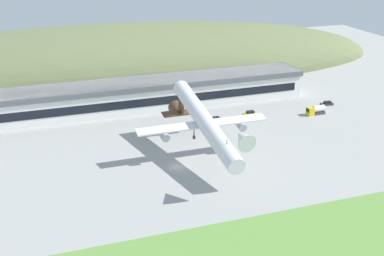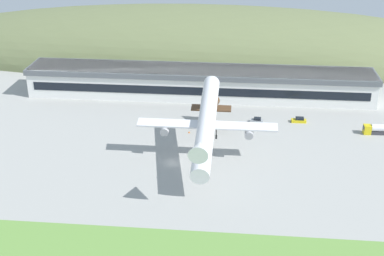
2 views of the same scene
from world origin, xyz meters
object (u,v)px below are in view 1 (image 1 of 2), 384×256
(service_car_3, at_px, (327,104))
(cargo_airplane, at_px, (204,122))
(service_car_0, at_px, (216,120))
(traffic_cone_0, at_px, (165,139))
(fuel_truck, at_px, (316,110))
(service_car_1, at_px, (250,114))
(terminal_building, at_px, (141,93))

(service_car_3, bearing_deg, cargo_airplane, -154.36)
(service_car_0, distance_m, traffic_cone_0, 22.28)
(service_car_3, bearing_deg, fuel_truck, -141.99)
(service_car_3, bearing_deg, service_car_1, -178.89)
(service_car_3, height_order, fuel_truck, fuel_truck)
(service_car_0, relative_size, traffic_cone_0, 6.99)
(traffic_cone_0, bearing_deg, service_car_1, 18.45)
(service_car_0, bearing_deg, service_car_1, 6.44)
(service_car_1, bearing_deg, fuel_truck, -16.78)
(service_car_3, relative_size, traffic_cone_0, 8.02)
(terminal_building, distance_m, service_car_1, 38.10)
(service_car_0, height_order, service_car_3, service_car_0)
(terminal_building, height_order, cargo_airplane, cargo_airplane)
(cargo_airplane, relative_size, traffic_cone_0, 91.38)
(terminal_building, xyz_separation_m, traffic_cone_0, (-0.54, -30.17, -5.38))
(service_car_3, relative_size, fuel_truck, 0.70)
(terminal_building, distance_m, service_car_3, 65.89)
(service_car_1, relative_size, traffic_cone_0, 7.80)
(terminal_building, bearing_deg, fuel_truck, -25.36)
(fuel_truck, relative_size, traffic_cone_0, 11.45)
(service_car_0, height_order, service_car_1, service_car_1)
(service_car_0, relative_size, service_car_3, 0.87)
(service_car_1, bearing_deg, terminal_building, 149.57)
(cargo_airplane, distance_m, service_car_0, 30.56)
(terminal_building, xyz_separation_m, service_car_0, (19.57, -20.59, -5.01))
(cargo_airplane, xyz_separation_m, traffic_cone_0, (-6.26, 15.87, -10.10))
(terminal_building, height_order, traffic_cone_0, terminal_building)
(cargo_airplane, xyz_separation_m, fuel_truck, (48.28, 20.45, -8.91))
(terminal_building, relative_size, traffic_cone_0, 204.14)
(cargo_airplane, xyz_separation_m, service_car_1, (26.84, 26.92, -9.72))
(terminal_building, bearing_deg, traffic_cone_0, -91.03)
(terminal_building, height_order, service_car_3, terminal_building)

